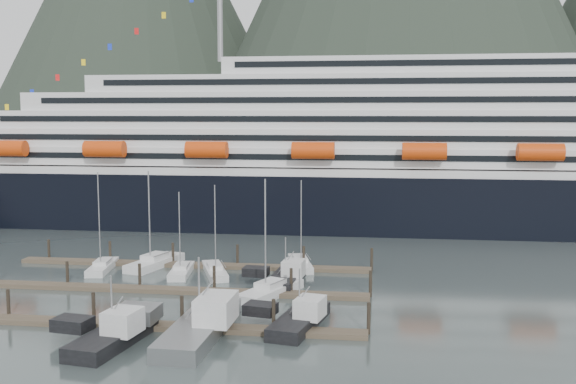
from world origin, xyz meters
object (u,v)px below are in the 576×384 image
trawler_e (285,278)px  sailboat_c (181,271)px  trawler_b (111,335)px  trawler_d (298,319)px  sailboat_e (102,267)px  sailboat_f (155,263)px  trawler_c (198,325)px  cruise_ship (435,160)px  sailboat_g (300,264)px  sailboat_d (215,271)px  sailboat_h (270,292)px

trawler_e → sailboat_c: bearing=81.1°
trawler_b → trawler_d: trawler_b is taller
sailboat_e → sailboat_f: (6.18, 2.92, 0.03)m
sailboat_c → trawler_c: (8.46, -23.06, 0.61)m
cruise_ship → sailboat_e: cruise_ship is taller
sailboat_e → sailboat_c: bearing=-103.4°
sailboat_f → sailboat_e: bearing=131.1°
sailboat_e → trawler_e: size_ratio=1.35×
trawler_b → sailboat_g: bearing=-12.8°
sailboat_f → trawler_e: (18.67, -7.08, 0.39)m
sailboat_e → trawler_b: size_ratio=1.20×
sailboat_d → sailboat_e: 15.23m
sailboat_c → cruise_ship: bearing=-46.7°
sailboat_f → sailboat_h: size_ratio=0.98×
sailboat_e → sailboat_g: 26.20m
sailboat_g → trawler_d: 25.83m
sailboat_d → sailboat_g: 11.83m
cruise_ship → sailboat_c: (-35.21, -43.37, -11.65)m
sailboat_e → sailboat_g: size_ratio=1.10×
sailboat_d → trawler_b: size_ratio=1.08×
sailboat_f → trawler_e: sailboat_f is taller
sailboat_f → trawler_d: sailboat_f is taller
sailboat_e → sailboat_h: size_ratio=0.96×
trawler_d → sailboat_d: bearing=45.0°
sailboat_d → sailboat_f: (-9.05, 3.14, 0.05)m
sailboat_h → trawler_b: bearing=171.2°
sailboat_e → trawler_d: bearing=-134.1°
sailboat_c → sailboat_h: 15.51m
sailboat_d → trawler_c: sailboat_d is taller
cruise_ship → sailboat_g: 43.93m
sailboat_h → sailboat_f: bearing=78.8°
sailboat_h → trawler_e: sailboat_h is taller
sailboat_d → trawler_c: (4.23, -23.76, 0.61)m
sailboat_e → sailboat_g: bearing=-86.7°
sailboat_d → sailboat_g: bearing=-82.6°
sailboat_f → trawler_b: (6.32, -30.39, 0.45)m
sailboat_g → trawler_d: (2.79, -25.67, 0.44)m
cruise_ship → trawler_c: (-26.75, -66.43, -11.04)m
sailboat_c → sailboat_d: size_ratio=0.93×
cruise_ship → trawler_e: 52.48m
sailboat_h → cruise_ship: bearing=0.4°
cruise_ship → sailboat_c: bearing=-129.1°
sailboat_e → trawler_d: sailboat_e is taller
sailboat_e → trawler_d: (28.41, -20.23, 0.43)m
sailboat_c → sailboat_g: bearing=-74.1°
cruise_ship → sailboat_g: bearing=-119.1°
sailboat_c → trawler_e: 14.23m
sailboat_c → sailboat_h: size_ratio=0.80×
sailboat_c → sailboat_h: (12.95, -8.53, 0.05)m
sailboat_f → sailboat_g: (19.44, 2.52, -0.04)m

